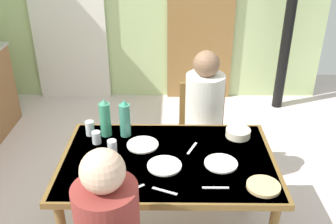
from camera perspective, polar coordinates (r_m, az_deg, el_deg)
The scene contains 21 objects.
ground_plane at distance 3.02m, azimuth -5.81°, elevation -15.87°, with size 6.07×6.07×0.00m, color silver.
door_wooden at distance 4.58m, azimuth 5.07°, elevation 13.86°, with size 0.80×0.05×2.00m, color olive.
curtain_panel at distance 4.68m, azimuth -15.43°, elevation 15.45°, with size 0.90×0.03×2.34m, color white.
dining_table at distance 2.40m, azimuth -0.04°, elevation -8.56°, with size 1.35×0.86×0.73m.
chair_far_diner at distance 3.16m, azimuth 5.22°, elevation -2.51°, with size 0.40×0.40×0.87m.
person_far_diner at distance 2.90m, azimuth 5.64°, elevation 1.00°, with size 0.30×0.37×0.77m.
water_bottle_green_near at distance 2.57m, azimuth -9.62°, elevation -0.99°, with size 0.08×0.08×0.28m.
water_bottle_green_far at distance 2.55m, azimuth -6.66°, elevation -1.10°, with size 0.08×0.08×0.27m.
serving_bowl_center at distance 2.61m, azimuth 10.72°, elevation -3.16°, with size 0.17×0.17×0.06m, color #F3E3C5.
dinner_plate_near_left at distance 2.28m, azimuth -0.55°, elevation -8.24°, with size 0.21×0.21×0.01m, color white.
dinner_plate_near_right at distance 2.48m, azimuth -3.92°, elevation -5.03°, with size 0.21×0.21×0.01m, color white.
dinner_plate_far_center at distance 2.25m, azimuth -10.69°, elevation -9.28°, with size 0.21×0.21×0.01m, color white.
dinner_plate_far_side at distance 2.32m, azimuth 8.13°, elevation -7.81°, with size 0.21×0.21×0.01m, color silver.
drinking_glass_by_near_diner at distance 2.63m, azimuth -11.92°, elevation -2.45°, with size 0.06×0.06×0.11m, color silver.
drinking_glass_by_far_diner at distance 2.53m, azimuth -10.94°, elevation -3.87°, with size 0.06×0.06×0.09m, color silver.
drinking_glass_spare_center at distance 2.42m, azimuth -8.57°, elevation -5.25°, with size 0.06×0.06×0.09m, color silver.
bread_plate_sliced at distance 2.18m, azimuth 14.46°, elevation -10.99°, with size 0.19×0.19×0.02m, color #DBB77A.
cutlery_knife_near at distance 2.14m, azimuth 7.32°, elevation -11.47°, with size 0.15×0.02×0.00m, color silver.
cutlery_fork_near at distance 2.45m, azimuth 3.72°, elevation -5.58°, with size 0.15×0.02×0.00m, color silver.
cutlery_knife_far at distance 2.10m, azimuth -0.52°, elevation -12.05°, with size 0.15×0.02×0.00m, color silver.
cutlery_fork_far at distance 2.12m, azimuth -5.43°, elevation -11.78°, with size 0.15×0.02×0.00m, color silver.
Camera 1 is at (0.32, -2.18, 2.07)m, focal length 39.65 mm.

